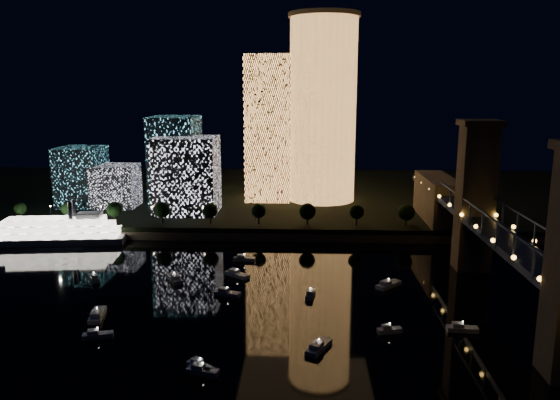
{
  "coord_description": "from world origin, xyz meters",
  "views": [
    {
      "loc": [
        8.44,
        -128.97,
        60.49
      ],
      "look_at": [
        0.21,
        55.0,
        22.03
      ],
      "focal_mm": 35.0,
      "sensor_mm": 36.0,
      "label": 1
    }
  ],
  "objects": [
    {
      "name": "motorboats",
      "position": [
        -8.49,
        14.18,
        0.81
      ],
      "size": [
        113.39,
        80.98,
        2.78
      ],
      "color": "silver",
      "rests_on": "ground"
    },
    {
      "name": "midrise_blocks",
      "position": [
        -60.55,
        117.74,
        22.05
      ],
      "size": [
        76.51,
        41.23,
        41.84
      ],
      "color": "white",
      "rests_on": "far_bank"
    },
    {
      "name": "esplanade_trees",
      "position": [
        -20.89,
        88.0,
        10.47
      ],
      "size": [
        166.0,
        6.82,
        8.91
      ],
      "color": "black",
      "rests_on": "far_bank"
    },
    {
      "name": "riverboat",
      "position": [
        -91.41,
        74.02,
        4.41
      ],
      "size": [
        58.06,
        18.3,
        17.2
      ],
      "color": "silver",
      "rests_on": "ground"
    },
    {
      "name": "tower_cylindrical",
      "position": [
        17.27,
        138.67,
        49.71
      ],
      "size": [
        34.0,
        34.0,
        89.16
      ],
      "color": "#F09D4D",
      "rests_on": "far_bank"
    },
    {
      "name": "ground",
      "position": [
        0.0,
        0.0,
        0.0
      ],
      "size": [
        520.0,
        520.0,
        0.0
      ],
      "primitive_type": "plane",
      "color": "black",
      "rests_on": "ground"
    },
    {
      "name": "street_lamps",
      "position": [
        -34.0,
        94.0,
        9.02
      ],
      "size": [
        132.7,
        0.7,
        5.65
      ],
      "color": "black",
      "rests_on": "far_bank"
    },
    {
      "name": "tower_rectangular",
      "position": [
        -9.24,
        139.72,
        40.17
      ],
      "size": [
        22.11,
        22.11,
        70.34
      ],
      "primitive_type": "cube",
      "color": "#F09D4D",
      "rests_on": "far_bank"
    },
    {
      "name": "seawall",
      "position": [
        0.0,
        82.0,
        1.5
      ],
      "size": [
        420.0,
        6.0,
        3.0
      ],
      "primitive_type": "cube",
      "color": "#6B5E4C",
      "rests_on": "ground"
    },
    {
      "name": "far_bank",
      "position": [
        0.0,
        160.0,
        2.5
      ],
      "size": [
        420.0,
        160.0,
        5.0
      ],
      "primitive_type": "cube",
      "color": "black",
      "rests_on": "ground"
    },
    {
      "name": "truss_bridge",
      "position": [
        65.0,
        3.72,
        16.25
      ],
      "size": [
        13.0,
        266.0,
        50.0
      ],
      "color": "navy",
      "rests_on": "ground"
    }
  ]
}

